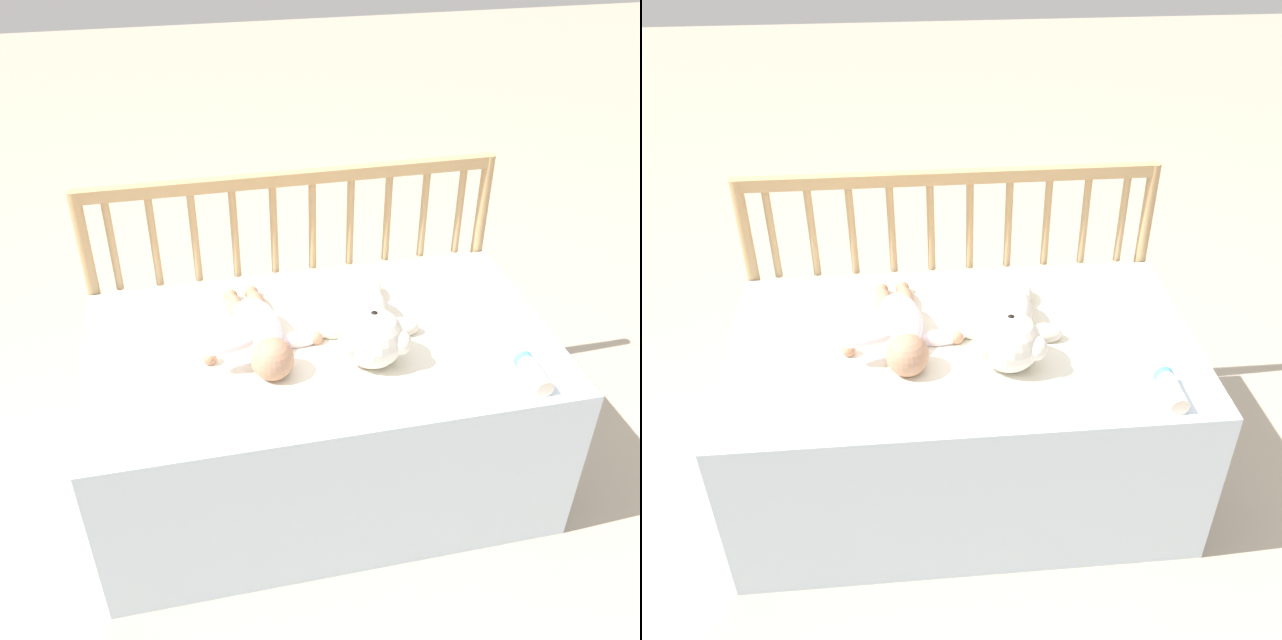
# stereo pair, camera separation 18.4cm
# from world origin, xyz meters

# --- Properties ---
(ground_plane) EXTENTS (12.00, 12.00, 0.00)m
(ground_plane) POSITION_xyz_m (0.00, 0.00, 0.00)
(ground_plane) COLOR tan
(crib_mattress) EXTENTS (1.22, 0.71, 0.50)m
(crib_mattress) POSITION_xyz_m (0.00, 0.00, 0.25)
(crib_mattress) COLOR silver
(crib_mattress) RESTS_ON ground_plane
(crib_rail) EXTENTS (1.22, 0.04, 0.82)m
(crib_rail) POSITION_xyz_m (0.00, 0.38, 0.58)
(crib_rail) COLOR tan
(crib_rail) RESTS_ON ground_plane
(blanket) EXTENTS (0.84, 0.56, 0.01)m
(blanket) POSITION_xyz_m (-0.02, 0.04, 0.51)
(blanket) COLOR silver
(blanket) RESTS_ON crib_mattress
(teddy_bear) EXTENTS (0.28, 0.42, 0.16)m
(teddy_bear) POSITION_xyz_m (0.12, -0.04, 0.57)
(teddy_bear) COLOR silver
(teddy_bear) RESTS_ON crib_mattress
(baby) EXTENTS (0.33, 0.43, 0.11)m
(baby) POSITION_xyz_m (-0.16, 0.02, 0.55)
(baby) COLOR white
(baby) RESTS_ON crib_mattress
(baby_bottle) EXTENTS (0.05, 0.15, 0.05)m
(baby_bottle) POSITION_xyz_m (0.47, -0.26, 0.52)
(baby_bottle) COLOR #F4E5CC
(baby_bottle) RESTS_ON crib_mattress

